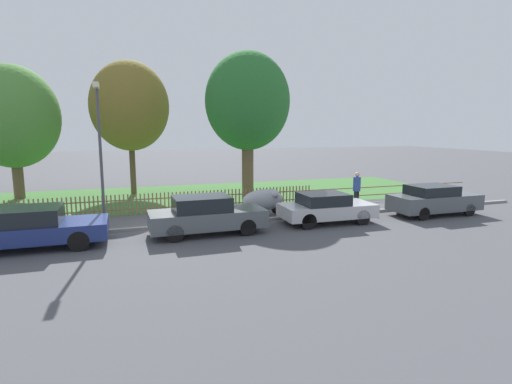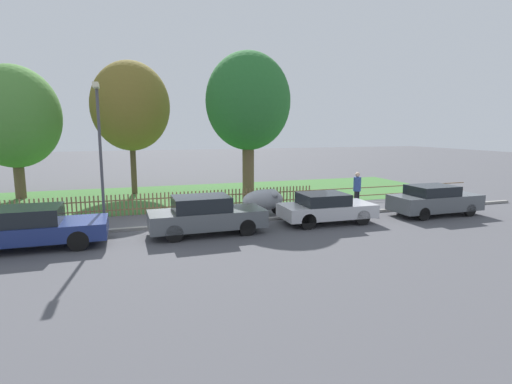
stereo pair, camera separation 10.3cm
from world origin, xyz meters
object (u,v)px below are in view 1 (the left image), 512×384
(parked_car_navy_estate, at_px, (326,207))
(covered_motorcycle, at_px, (264,200))
(street_lamp, at_px, (100,140))
(tree_nearest_kerb, at_px, (12,117))
(tree_mid_park, at_px, (247,102))
(parked_car_silver_hatchback, at_px, (31,227))
(pedestrian_near_fence, at_px, (357,188))
(parked_car_red_compact, at_px, (434,200))
(parked_car_black_saloon, at_px, (206,215))
(tree_behind_motorcycle, at_px, (130,106))

(parked_car_navy_estate, xyz_separation_m, covered_motorcycle, (-1.98, 2.12, 0.07))
(street_lamp, bearing_deg, covered_motorcycle, 5.40)
(covered_motorcycle, height_order, tree_nearest_kerb, tree_nearest_kerb)
(tree_mid_park, bearing_deg, parked_car_silver_hatchback, -142.13)
(parked_car_navy_estate, height_order, tree_mid_park, tree_mid_park)
(pedestrian_near_fence, bearing_deg, tree_mid_park, 89.80)
(covered_motorcycle, relative_size, pedestrian_near_fence, 1.16)
(parked_car_red_compact, bearing_deg, parked_car_black_saloon, 179.50)
(parked_car_black_saloon, height_order, pedestrian_near_fence, pedestrian_near_fence)
(parked_car_black_saloon, relative_size, covered_motorcycle, 2.05)
(parked_car_silver_hatchback, distance_m, street_lamp, 3.89)
(tree_nearest_kerb, relative_size, street_lamp, 1.33)
(parked_car_black_saloon, distance_m, parked_car_navy_estate, 5.08)
(tree_mid_park, bearing_deg, tree_behind_motorcycle, 155.37)
(tree_nearest_kerb, distance_m, tree_behind_motorcycle, 6.16)
(parked_car_navy_estate, bearing_deg, tree_nearest_kerb, 142.71)
(tree_nearest_kerb, height_order, pedestrian_near_fence, tree_nearest_kerb)
(parked_car_silver_hatchback, height_order, tree_behind_motorcycle, tree_behind_motorcycle)
(parked_car_red_compact, distance_m, tree_mid_park, 11.04)
(parked_car_navy_estate, bearing_deg, parked_car_red_compact, -0.62)
(parked_car_black_saloon, height_order, street_lamp, street_lamp)
(tree_behind_motorcycle, relative_size, street_lamp, 1.41)
(parked_car_silver_hatchback, distance_m, tree_mid_park, 13.25)
(parked_car_black_saloon, bearing_deg, parked_car_navy_estate, 1.27)
(parked_car_navy_estate, xyz_separation_m, tree_nearest_kerb, (-13.50, 10.63, 3.86))
(parked_car_black_saloon, bearing_deg, tree_mid_park, 61.67)
(covered_motorcycle, height_order, pedestrian_near_fence, pedestrian_near_fence)
(parked_car_red_compact, bearing_deg, covered_motorcycle, 162.28)
(parked_car_black_saloon, relative_size, tree_mid_park, 0.52)
(parked_car_red_compact, xyz_separation_m, street_lamp, (-14.09, 1.63, 2.79))
(covered_motorcycle, bearing_deg, pedestrian_near_fence, -2.18)
(covered_motorcycle, distance_m, tree_behind_motorcycle, 10.81)
(tree_nearest_kerb, relative_size, pedestrian_near_fence, 4.08)
(tree_nearest_kerb, bearing_deg, parked_car_navy_estate, -38.23)
(pedestrian_near_fence, relative_size, street_lamp, 0.33)
(parked_car_navy_estate, relative_size, covered_motorcycle, 1.87)
(parked_car_navy_estate, xyz_separation_m, tree_behind_motorcycle, (-7.38, 10.36, 4.53))
(parked_car_navy_estate, xyz_separation_m, parked_car_red_compact, (5.40, -0.15, 0.04))
(parked_car_red_compact, xyz_separation_m, pedestrian_near_fence, (-2.53, 2.38, 0.32))
(tree_mid_park, bearing_deg, parked_car_red_compact, -49.59)
(parked_car_silver_hatchback, relative_size, pedestrian_near_fence, 2.55)
(parked_car_red_compact, height_order, pedestrian_near_fence, pedestrian_near_fence)
(parked_car_silver_hatchback, bearing_deg, covered_motorcycle, 14.25)
(tree_mid_park, relative_size, pedestrian_near_fence, 4.55)
(pedestrian_near_fence, bearing_deg, tree_behind_motorcycle, 104.32)
(tree_behind_motorcycle, bearing_deg, pedestrian_near_fence, -38.37)
(parked_car_silver_hatchback, relative_size, tree_nearest_kerb, 0.63)
(parked_car_red_compact, relative_size, covered_motorcycle, 1.97)
(parked_car_navy_estate, bearing_deg, street_lamp, 171.25)
(parked_car_silver_hatchback, height_order, parked_car_red_compact, parked_car_red_compact)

